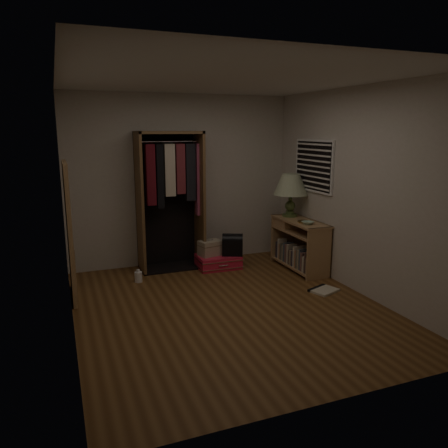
{
  "coord_description": "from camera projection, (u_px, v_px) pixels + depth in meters",
  "views": [
    {
      "loc": [
        -1.81,
        -4.52,
        2.07
      ],
      "look_at": [
        0.3,
        0.95,
        0.8
      ],
      "focal_mm": 35.0,
      "sensor_mm": 36.0,
      "label": 1
    }
  ],
  "objects": [
    {
      "name": "open_wardrobe",
      "position": [
        172.0,
        188.0,
        6.47
      ],
      "size": [
        1.01,
        0.5,
        2.05
      ],
      "color": "brown",
      "rests_on": "ground"
    },
    {
      "name": "floor_mirror",
      "position": [
        70.0,
        232.0,
        5.32
      ],
      "size": [
        0.06,
        0.8,
        1.7
      ],
      "color": "#A67E50",
      "rests_on": "ground"
    },
    {
      "name": "black_bag",
      "position": [
        233.0,
        244.0,
        6.62
      ],
      "size": [
        0.36,
        0.31,
        0.33
      ],
      "rotation": [
        0.0,
        0.0,
        -0.43
      ],
      "color": "black",
      "rests_on": "pink_suitcase"
    },
    {
      "name": "floor_book",
      "position": [
        323.0,
        290.0,
        5.71
      ],
      "size": [
        0.42,
        0.38,
        0.03
      ],
      "rotation": [
        0.0,
        0.0,
        0.37
      ],
      "color": "beige",
      "rests_on": "ground"
    },
    {
      "name": "train_case",
      "position": [
        210.0,
        248.0,
        6.61
      ],
      "size": [
        0.38,
        0.3,
        0.25
      ],
      "rotation": [
        0.0,
        0.0,
        0.22
      ],
      "color": "tan",
      "rests_on": "pink_suitcase"
    },
    {
      "name": "ground",
      "position": [
        229.0,
        307.0,
        5.19
      ],
      "size": [
        4.0,
        4.0,
        0.0
      ],
      "primitive_type": "plane",
      "color": "brown",
      "rests_on": "ground"
    },
    {
      "name": "table_lamp",
      "position": [
        291.0,
        185.0,
        6.68
      ],
      "size": [
        0.6,
        0.6,
        0.66
      ],
      "rotation": [
        0.0,
        0.0,
        0.16
      ],
      "color": "#415529",
      "rests_on": "console_bookshelf"
    },
    {
      "name": "white_jug",
      "position": [
        138.0,
        277.0,
        6.04
      ],
      "size": [
        0.14,
        0.14,
        0.18
      ],
      "rotation": [
        0.0,
        0.0,
        0.42
      ],
      "color": "white",
      "rests_on": "ground"
    },
    {
      "name": "console_bookshelf",
      "position": [
        298.0,
        243.0,
        6.6
      ],
      "size": [
        0.42,
        1.12,
        0.75
      ],
      "color": "#A87D51",
      "rests_on": "ground"
    },
    {
      "name": "pink_suitcase",
      "position": [
        218.0,
        261.0,
        6.67
      ],
      "size": [
        0.66,
        0.49,
        0.2
      ],
      "rotation": [
        0.0,
        0.0,
        -0.02
      ],
      "color": "red",
      "rests_on": "ground"
    },
    {
      "name": "ceramic_bowl",
      "position": [
        308.0,
        223.0,
        6.21
      ],
      "size": [
        0.19,
        0.19,
        0.04
      ],
      "primitive_type": "imported",
      "rotation": [
        0.0,
        0.0,
        0.14
      ],
      "color": "#A2C3AA",
      "rests_on": "console_bookshelf"
    },
    {
      "name": "room_walls",
      "position": [
        234.0,
        181.0,
        4.94
      ],
      "size": [
        3.52,
        4.02,
        2.6
      ],
      "color": "beige",
      "rests_on": "ground"
    },
    {
      "name": "brass_tray",
      "position": [
        306.0,
        222.0,
        6.35
      ],
      "size": [
        0.27,
        0.27,
        0.01
      ],
      "rotation": [
        0.0,
        0.0,
        0.17
      ],
      "color": "#A3873F",
      "rests_on": "console_bookshelf"
    }
  ]
}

